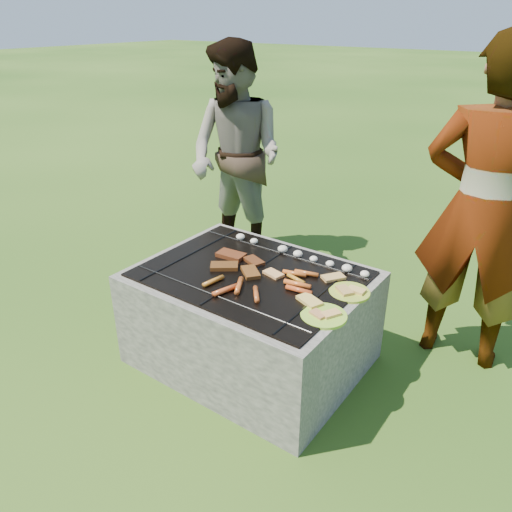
{
  "coord_description": "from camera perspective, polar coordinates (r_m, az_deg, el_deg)",
  "views": [
    {
      "loc": [
        1.51,
        -2.05,
        1.96
      ],
      "look_at": [
        0.0,
        0.05,
        0.7
      ],
      "focal_mm": 35.0,
      "sensor_mm": 36.0,
      "label": 1
    }
  ],
  "objects": [
    {
      "name": "bystander",
      "position": [
        4.17,
        -2.27,
        11.22
      ],
      "size": [
        0.93,
        0.75,
        1.8
      ],
      "primitive_type": "imported",
      "rotation": [
        0.0,
        0.0,
        -0.08
      ],
      "color": "gray",
      "rests_on": "ground"
    },
    {
      "name": "pork_slabs",
      "position": [
        2.98,
        -2.2,
        -0.76
      ],
      "size": [
        0.4,
        0.3,
        0.03
      ],
      "color": "brown",
      "rests_on": "fire_pit"
    },
    {
      "name": "sausages",
      "position": [
        2.74,
        1.28,
        -3.22
      ],
      "size": [
        0.54,
        0.53,
        0.03
      ],
      "color": "orange",
      "rests_on": "fire_pit"
    },
    {
      "name": "fire_pit",
      "position": [
        3.05,
        -0.55,
        -7.4
      ],
      "size": [
        1.3,
        1.0,
        0.62
      ],
      "color": "#A79E94",
      "rests_on": "ground"
    },
    {
      "name": "plate_near",
      "position": [
        2.52,
        7.77,
        -6.76
      ],
      "size": [
        0.27,
        0.27,
        0.03
      ],
      "color": "#ADCC30",
      "rests_on": "fire_pit"
    },
    {
      "name": "mushrooms",
      "position": [
        3.06,
        5.12,
        0.15
      ],
      "size": [
        0.94,
        0.06,
        0.04
      ],
      "color": "white",
      "rests_on": "fire_pit"
    },
    {
      "name": "plate_far",
      "position": [
        2.74,
        10.63,
        -4.06
      ],
      "size": [
        0.29,
        0.29,
        0.03
      ],
      "color": "gold",
      "rests_on": "fire_pit"
    },
    {
      "name": "cook",
      "position": [
        3.09,
        24.51,
        4.72
      ],
      "size": [
        0.75,
        0.54,
        1.93
      ],
      "primitive_type": "imported",
      "rotation": [
        0.0,
        0.0,
        3.26
      ],
      "color": "gray",
      "rests_on": "ground"
    },
    {
      "name": "lawn",
      "position": [
        3.22,
        -0.53,
        -11.6
      ],
      "size": [
        60.0,
        60.0,
        0.0
      ],
      "primitive_type": "plane",
      "color": "#224711",
      "rests_on": "ground"
    },
    {
      "name": "bread_on_grate",
      "position": [
        2.75,
        5.95,
        -3.37
      ],
      "size": [
        0.46,
        0.43,
        0.02
      ],
      "color": "#DBBF70",
      "rests_on": "fire_pit"
    }
  ]
}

